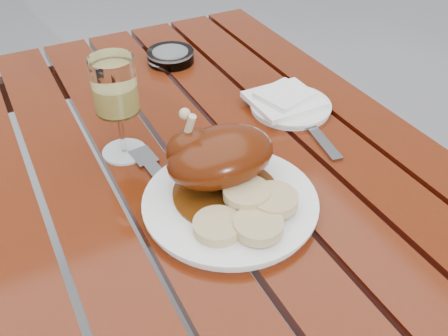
# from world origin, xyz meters

# --- Properties ---
(table) EXTENTS (0.80, 1.20, 0.75)m
(table) POSITION_xyz_m (0.00, 0.00, 0.38)
(table) COLOR #62260B
(table) RESTS_ON ground
(dinner_plate) EXTENTS (0.28, 0.28, 0.02)m
(dinner_plate) POSITION_xyz_m (-0.03, -0.14, 0.76)
(dinner_plate) COLOR white
(dinner_plate) RESTS_ON table
(roast_duck) EXTENTS (0.18, 0.18, 0.13)m
(roast_duck) POSITION_xyz_m (-0.03, -0.09, 0.82)
(roast_duck) COLOR #4F2409
(roast_duck) RESTS_ON dinner_plate
(bread_dumplings) EXTENTS (0.17, 0.13, 0.03)m
(bread_dumplings) POSITION_xyz_m (-0.02, -0.19, 0.78)
(bread_dumplings) COLOR tan
(bread_dumplings) RESTS_ON dinner_plate
(wine_glass) EXTENTS (0.09, 0.09, 0.19)m
(wine_glass) POSITION_xyz_m (-0.13, 0.08, 0.84)
(wine_glass) COLOR #DACD63
(wine_glass) RESTS_ON table
(side_plate) EXTENTS (0.22, 0.22, 0.01)m
(side_plate) POSITION_xyz_m (0.22, 0.06, 0.76)
(side_plate) COLOR white
(side_plate) RESTS_ON table
(napkin) EXTENTS (0.14, 0.13, 0.01)m
(napkin) POSITION_xyz_m (0.21, 0.07, 0.77)
(napkin) COLOR white
(napkin) RESTS_ON side_plate
(ashtray) EXTENTS (0.13, 0.13, 0.03)m
(ashtray) POSITION_xyz_m (0.09, 0.38, 0.76)
(ashtray) COLOR #B2B7BC
(ashtray) RESTS_ON table
(fork) EXTENTS (0.04, 0.19, 0.01)m
(fork) POSITION_xyz_m (-0.10, -0.04, 0.75)
(fork) COLOR gray
(fork) RESTS_ON table
(knife) EXTENTS (0.06, 0.22, 0.01)m
(knife) POSITION_xyz_m (0.22, -0.01, 0.75)
(knife) COLOR gray
(knife) RESTS_ON table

